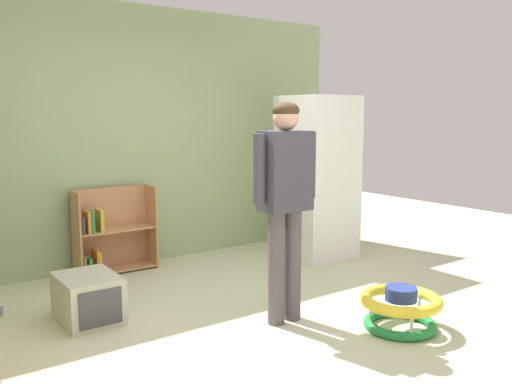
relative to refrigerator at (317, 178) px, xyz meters
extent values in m
plane|color=beige|center=(-1.75, -1.37, -0.89)|extent=(12.00, 12.00, 0.00)
cube|color=#98AE7D|center=(-1.75, 0.96, 0.46)|extent=(5.20, 0.06, 2.70)
cube|color=white|center=(0.00, 0.00, 0.00)|extent=(0.70, 0.68, 1.78)
cylinder|color=silver|center=(-0.36, -0.17, 0.09)|extent=(0.02, 0.02, 0.50)
cube|color=#333333|center=(-0.35, 0.00, 0.39)|extent=(0.01, 0.67, 0.01)
cube|color=tan|center=(-2.42, 0.74, -0.47)|extent=(0.02, 0.28, 0.85)
cube|color=tan|center=(-1.64, 0.74, -0.47)|extent=(0.02, 0.28, 0.85)
cube|color=tan|center=(-2.03, 0.87, -0.47)|extent=(0.80, 0.02, 0.85)
cube|color=tan|center=(-2.03, 0.74, -0.86)|extent=(0.76, 0.24, 0.02)
cube|color=tan|center=(-2.03, 0.74, -0.46)|extent=(0.76, 0.24, 0.02)
cube|color=olive|center=(-2.38, 0.72, -0.76)|extent=(0.03, 0.17, 0.19)
cube|color=#413B39|center=(-2.38, 0.72, -0.36)|extent=(0.03, 0.17, 0.17)
cube|color=#368545|center=(-2.32, 0.72, -0.77)|extent=(0.03, 0.17, 0.16)
cube|color=orange|center=(-2.32, 0.72, -0.34)|extent=(0.03, 0.17, 0.21)
cube|color=orange|center=(-2.25, 0.72, -0.74)|extent=(0.03, 0.17, 0.22)
cube|color=#268B4D|center=(-2.28, 0.72, -0.34)|extent=(0.03, 0.17, 0.21)
cube|color=gold|center=(-2.23, 0.72, -0.75)|extent=(0.02, 0.17, 0.20)
cube|color=gold|center=(-2.19, 0.72, -0.34)|extent=(0.03, 0.17, 0.22)
cylinder|color=#564B53|center=(-1.55, -1.28, -0.46)|extent=(0.13, 0.13, 0.87)
cylinder|color=#564B53|center=(-1.39, -1.28, -0.46)|extent=(0.13, 0.13, 0.87)
cube|color=#3F3D49|center=(-1.47, -1.28, 0.28)|extent=(0.38, 0.22, 0.59)
cylinder|color=#3F3D49|center=(-1.71, -1.28, 0.30)|extent=(0.09, 0.09, 0.50)
cylinder|color=#3F3D49|center=(-1.23, -1.28, 0.30)|extent=(0.09, 0.09, 0.50)
sphere|color=#E1A88D|center=(-1.47, -1.28, 0.67)|extent=(0.19, 0.19, 0.19)
ellipsoid|color=#42301D|center=(-1.47, -1.28, 0.72)|extent=(0.20, 0.20, 0.13)
torus|color=#218B40|center=(-0.87, -1.90, -0.86)|extent=(0.54, 0.54, 0.07)
torus|color=yellow|center=(-0.87, -1.90, -0.67)|extent=(0.60, 0.60, 0.08)
cylinder|color=navy|center=(-0.87, -1.90, -0.62)|extent=(0.23, 0.23, 0.10)
cylinder|color=silver|center=(-0.65, -1.90, -0.76)|extent=(0.02, 0.02, 0.18)
cylinder|color=silver|center=(-0.98, -1.71, -0.76)|extent=(0.02, 0.02, 0.18)
cylinder|color=silver|center=(-0.98, -2.09, -0.76)|extent=(0.02, 0.02, 0.18)
cube|color=beige|center=(-2.70, -0.39, -0.71)|extent=(0.42, 0.54, 0.36)
cube|color=#424247|center=(-2.70, -0.67, -0.71)|extent=(0.32, 0.01, 0.27)
camera|label=1|loc=(-3.98, -4.40, 0.69)|focal=37.95mm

